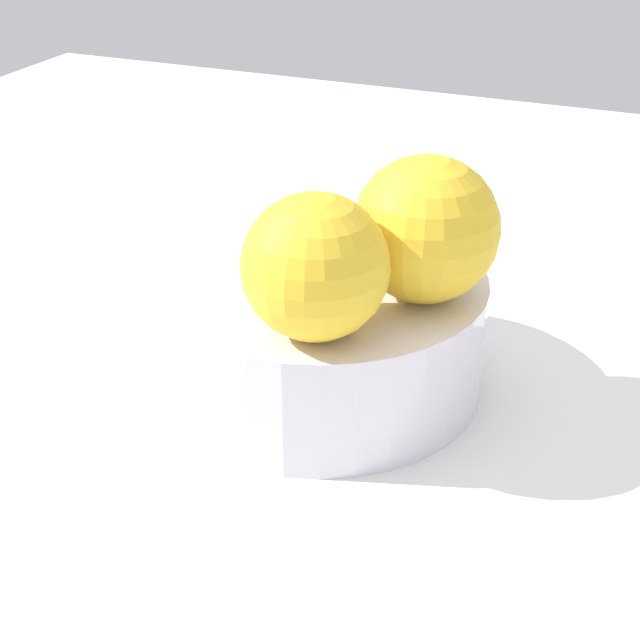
{
  "coord_description": "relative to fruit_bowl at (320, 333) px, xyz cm",
  "views": [
    {
      "loc": [
        38.23,
        15.87,
        26.17
      ],
      "look_at": [
        0.0,
        0.0,
        3.52
      ],
      "focal_mm": 53.54,
      "sensor_mm": 36.0,
      "label": 1
    }
  ],
  "objects": [
    {
      "name": "orange_in_bowl_0",
      "position": [
        5.12,
        1.91,
        6.23
      ],
      "size": [
        6.34,
        6.34,
        6.34
      ],
      "primitive_type": "sphere",
      "color": "yellow",
      "rests_on": "fruit_bowl"
    },
    {
      "name": "orange_in_bowl_1",
      "position": [
        -0.1,
        5.13,
        6.43
      ],
      "size": [
        6.74,
        6.74,
        6.74
      ],
      "primitive_type": "sphere",
      "color": "yellow",
      "rests_on": "fruit_bowl"
    },
    {
      "name": "fruit_bowl",
      "position": [
        0.0,
        0.0,
        0.0
      ],
      "size": [
        16.32,
        16.32,
        5.87
      ],
      "color": "silver",
      "rests_on": "ground_plane"
    },
    {
      "name": "ground_plane",
      "position": [
        0.0,
        0.0,
        -3.81
      ],
      "size": [
        110.0,
        110.0,
        2.0
      ],
      "primitive_type": "cube",
      "color": "white"
    }
  ]
}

